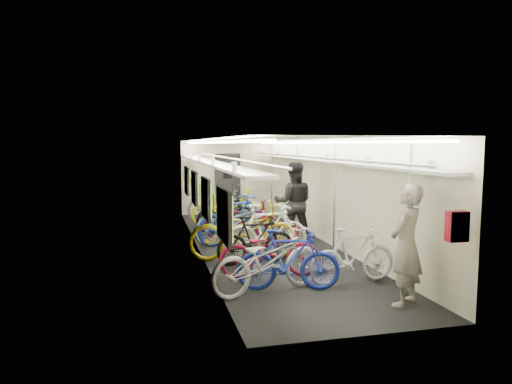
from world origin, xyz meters
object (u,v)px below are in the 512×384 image
bicycle_0 (268,260)px  passenger_near (406,245)px  bicycle_1 (288,260)px  passenger_mid (293,203)px  backpack (457,226)px

bicycle_0 → passenger_near: (1.77, -0.98, 0.36)m
bicycle_0 → passenger_near: passenger_near is taller
bicycle_1 → passenger_mid: bearing=-6.5°
bicycle_1 → passenger_mid: size_ratio=0.86×
passenger_mid → backpack: bearing=110.1°
bicycle_0 → backpack: backpack is taller
passenger_near → backpack: (0.20, -0.80, 0.40)m
passenger_mid → bicycle_0: bearing=80.8°
passenger_near → bicycle_0: bearing=-64.5°
bicycle_1 → passenger_mid: 3.56m
bicycle_0 → bicycle_1: bicycle_0 is taller
bicycle_1 → passenger_mid: (1.17, 3.34, 0.46)m
bicycle_0 → bicycle_1: bearing=-102.9°
bicycle_1 → backpack: size_ratio=4.30×
bicycle_1 → passenger_near: bearing=-112.3°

